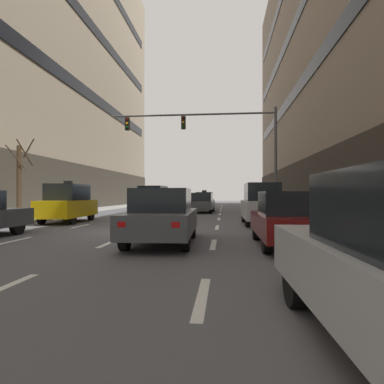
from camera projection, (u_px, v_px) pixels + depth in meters
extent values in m
plane|color=#515156|center=(136.00, 232.00, 13.04)|extent=(120.00, 120.00, 0.00)
cube|color=gray|center=(344.00, 232.00, 12.26)|extent=(3.21, 80.00, 0.14)
cube|color=silver|center=(12.00, 241.00, 10.37)|extent=(0.16, 2.00, 0.01)
cube|color=silver|center=(81.00, 226.00, 15.35)|extent=(0.16, 2.00, 0.01)
cube|color=silver|center=(116.00, 218.00, 20.33)|extent=(0.16, 2.00, 0.01)
cube|color=silver|center=(137.00, 213.00, 25.30)|extent=(0.16, 2.00, 0.01)
cube|color=silver|center=(152.00, 210.00, 30.28)|extent=(0.16, 2.00, 0.01)
cube|color=silver|center=(162.00, 208.00, 35.25)|extent=(0.16, 2.00, 0.01)
cube|color=silver|center=(170.00, 206.00, 40.23)|extent=(0.16, 2.00, 0.01)
cube|color=silver|center=(176.00, 205.00, 45.20)|extent=(0.16, 2.00, 0.01)
cube|color=silver|center=(110.00, 243.00, 10.06)|extent=(0.16, 2.00, 0.01)
cube|color=silver|center=(148.00, 227.00, 15.03)|extent=(0.16, 2.00, 0.01)
cube|color=silver|center=(167.00, 219.00, 20.01)|extent=(0.16, 2.00, 0.01)
cube|color=silver|center=(178.00, 214.00, 24.99)|extent=(0.16, 2.00, 0.01)
cube|color=silver|center=(186.00, 210.00, 29.96)|extent=(0.16, 2.00, 0.01)
cube|color=silver|center=(191.00, 208.00, 34.94)|extent=(0.16, 2.00, 0.01)
cube|color=silver|center=(195.00, 206.00, 39.91)|extent=(0.16, 2.00, 0.01)
cube|color=silver|center=(199.00, 205.00, 44.89)|extent=(0.16, 2.00, 0.01)
cube|color=silver|center=(202.00, 296.00, 4.77)|extent=(0.16, 2.00, 0.01)
cube|color=silver|center=(213.00, 244.00, 9.74)|extent=(0.16, 2.00, 0.01)
cube|color=silver|center=(217.00, 227.00, 14.72)|extent=(0.16, 2.00, 0.01)
cube|color=silver|center=(219.00, 219.00, 19.70)|extent=(0.16, 2.00, 0.01)
cube|color=silver|center=(220.00, 214.00, 24.67)|extent=(0.16, 2.00, 0.01)
cube|color=silver|center=(221.00, 211.00, 29.65)|extent=(0.16, 2.00, 0.01)
cube|color=silver|center=(221.00, 208.00, 34.62)|extent=(0.16, 2.00, 0.01)
cube|color=silver|center=(222.00, 206.00, 39.60)|extent=(0.16, 2.00, 0.01)
cube|color=silver|center=(222.00, 205.00, 44.57)|extent=(0.16, 2.00, 0.01)
cylinder|color=black|center=(18.00, 226.00, 12.08)|extent=(0.23, 0.66, 0.65)
cube|color=white|center=(27.00, 213.00, 12.89)|extent=(0.20, 0.08, 0.14)
cylinder|color=black|center=(197.00, 205.00, 33.91)|extent=(0.25, 0.69, 0.68)
cylinder|color=black|center=(213.00, 205.00, 33.81)|extent=(0.25, 0.69, 0.68)
cylinder|color=black|center=(195.00, 206.00, 31.14)|extent=(0.25, 0.69, 0.68)
cylinder|color=black|center=(213.00, 206.00, 31.04)|extent=(0.25, 0.69, 0.68)
cube|color=yellow|center=(204.00, 203.00, 32.48)|extent=(2.06, 4.59, 0.66)
cube|color=black|center=(204.00, 196.00, 32.28)|extent=(1.72, 2.01, 0.70)
cube|color=white|center=(199.00, 201.00, 34.74)|extent=(0.21, 0.09, 0.14)
cube|color=red|center=(197.00, 202.00, 30.30)|extent=(0.21, 0.09, 0.14)
cube|color=white|center=(211.00, 201.00, 34.65)|extent=(0.21, 0.09, 0.14)
cube|color=red|center=(211.00, 202.00, 30.22)|extent=(0.21, 0.09, 0.14)
cube|color=black|center=(204.00, 191.00, 32.28)|extent=(0.46, 0.22, 0.18)
cylinder|color=black|center=(195.00, 208.00, 28.06)|extent=(0.24, 0.65, 0.65)
cylinder|color=black|center=(213.00, 208.00, 27.85)|extent=(0.24, 0.65, 0.65)
cylinder|color=black|center=(191.00, 209.00, 25.44)|extent=(0.24, 0.65, 0.65)
cylinder|color=black|center=(211.00, 209.00, 25.24)|extent=(0.24, 0.65, 0.65)
cube|color=#474C51|center=(202.00, 205.00, 26.65)|extent=(1.95, 4.36, 0.63)
cube|color=black|center=(202.00, 197.00, 26.46)|extent=(1.63, 1.91, 0.66)
cube|color=white|center=(198.00, 203.00, 28.83)|extent=(0.20, 0.08, 0.14)
cube|color=red|center=(191.00, 204.00, 24.64)|extent=(0.20, 0.08, 0.14)
cube|color=white|center=(212.00, 203.00, 28.66)|extent=(0.20, 0.08, 0.14)
cube|color=red|center=(208.00, 204.00, 24.48)|extent=(0.20, 0.08, 0.14)
cylinder|color=black|center=(148.00, 210.00, 24.55)|extent=(0.24, 0.65, 0.64)
cylinder|color=black|center=(168.00, 210.00, 24.34)|extent=(0.24, 0.65, 0.64)
cylinder|color=black|center=(137.00, 212.00, 21.94)|extent=(0.24, 0.65, 0.64)
cylinder|color=black|center=(160.00, 212.00, 21.73)|extent=(0.24, 0.65, 0.64)
cube|color=navy|center=(153.00, 205.00, 23.14)|extent=(1.95, 4.36, 0.88)
cube|color=black|center=(153.00, 192.00, 23.15)|extent=(1.65, 2.59, 0.88)
cube|color=white|center=(152.00, 202.00, 25.31)|extent=(0.20, 0.09, 0.14)
cube|color=red|center=(136.00, 203.00, 21.14)|extent=(0.20, 0.09, 0.14)
cube|color=white|center=(168.00, 202.00, 25.14)|extent=(0.20, 0.09, 0.14)
cube|color=red|center=(155.00, 203.00, 20.97)|extent=(0.20, 0.09, 0.14)
cylinder|color=black|center=(65.00, 215.00, 18.71)|extent=(0.24, 0.64, 0.63)
cylinder|color=black|center=(91.00, 215.00, 18.63)|extent=(0.24, 0.64, 0.63)
cylinder|color=black|center=(42.00, 218.00, 16.13)|extent=(0.24, 0.64, 0.63)
cylinder|color=black|center=(72.00, 218.00, 16.06)|extent=(0.24, 0.64, 0.63)
cube|color=yellow|center=(68.00, 208.00, 17.39)|extent=(1.96, 4.29, 0.86)
cube|color=black|center=(68.00, 192.00, 17.39)|extent=(1.65, 2.56, 0.86)
cube|color=white|center=(73.00, 204.00, 19.48)|extent=(0.19, 0.09, 0.13)
cube|color=red|center=(37.00, 207.00, 15.36)|extent=(0.19, 0.09, 0.13)
cube|color=white|center=(93.00, 204.00, 19.42)|extent=(0.19, 0.09, 0.13)
cube|color=red|center=(62.00, 207.00, 15.30)|extent=(0.19, 0.09, 0.13)
cube|color=black|center=(68.00, 183.00, 17.40)|extent=(0.43, 0.21, 0.17)
cylinder|color=black|center=(146.00, 227.00, 11.42)|extent=(0.24, 0.68, 0.67)
cylinder|color=black|center=(192.00, 228.00, 11.31)|extent=(0.24, 0.68, 0.67)
cylinder|color=black|center=(125.00, 238.00, 8.69)|extent=(0.24, 0.68, 0.67)
cylinder|color=black|center=(185.00, 238.00, 8.58)|extent=(0.24, 0.68, 0.67)
cube|color=#474C51|center=(163.00, 222.00, 10.00)|extent=(2.01, 4.52, 0.65)
cube|color=black|center=(162.00, 200.00, 9.80)|extent=(1.68, 1.98, 0.69)
cube|color=white|center=(155.00, 214.00, 12.23)|extent=(0.21, 0.09, 0.14)
cube|color=red|center=(122.00, 224.00, 7.86)|extent=(0.21, 0.09, 0.14)
cube|color=white|center=(189.00, 214.00, 12.14)|extent=(0.21, 0.09, 0.14)
cube|color=red|center=(176.00, 225.00, 7.77)|extent=(0.21, 0.09, 0.14)
cylinder|color=black|center=(141.00, 205.00, 35.40)|extent=(0.23, 0.67, 0.67)
cylinder|color=black|center=(156.00, 205.00, 35.25)|extent=(0.23, 0.67, 0.67)
cylinder|color=black|center=(134.00, 206.00, 32.69)|extent=(0.23, 0.67, 0.67)
cylinder|color=black|center=(150.00, 206.00, 32.54)|extent=(0.23, 0.67, 0.67)
cube|color=white|center=(146.00, 202.00, 33.97)|extent=(1.88, 4.45, 0.65)
cube|color=black|center=(145.00, 196.00, 33.78)|extent=(1.62, 1.93, 0.69)
cube|color=white|center=(144.00, 201.00, 36.20)|extent=(0.20, 0.08, 0.14)
cube|color=red|center=(134.00, 202.00, 31.87)|extent=(0.20, 0.08, 0.14)
cube|color=white|center=(156.00, 201.00, 36.08)|extent=(0.20, 0.08, 0.14)
cube|color=red|center=(147.00, 202.00, 31.74)|extent=(0.20, 0.08, 0.14)
cylinder|color=black|center=(296.00, 281.00, 4.34)|extent=(0.25, 0.69, 0.69)
cube|color=white|center=(293.00, 239.00, 5.18)|extent=(0.21, 0.09, 0.15)
cube|color=white|center=(381.00, 239.00, 5.08)|extent=(0.21, 0.09, 0.15)
cylinder|color=black|center=(256.00, 230.00, 10.78)|extent=(0.21, 0.63, 0.63)
cylinder|color=black|center=(304.00, 230.00, 10.64)|extent=(0.21, 0.63, 0.63)
cylinder|color=black|center=(267.00, 241.00, 8.21)|extent=(0.21, 0.63, 0.63)
cylinder|color=black|center=(330.00, 242.00, 8.07)|extent=(0.21, 0.63, 0.63)
cube|color=maroon|center=(288.00, 225.00, 9.43)|extent=(1.79, 4.22, 0.61)
cube|color=black|center=(289.00, 203.00, 9.24)|extent=(1.54, 1.83, 0.65)
cube|color=white|center=(258.00, 216.00, 11.54)|extent=(0.19, 0.08, 0.13)
cube|color=red|center=(278.00, 228.00, 7.43)|extent=(0.19, 0.08, 0.13)
cube|color=white|center=(294.00, 216.00, 11.42)|extent=(0.19, 0.08, 0.13)
cube|color=red|center=(334.00, 229.00, 7.32)|extent=(0.19, 0.08, 0.13)
cylinder|color=black|center=(244.00, 216.00, 17.38)|extent=(0.22, 0.63, 0.63)
cylinder|color=black|center=(273.00, 217.00, 17.25)|extent=(0.22, 0.63, 0.63)
cylinder|color=black|center=(248.00, 220.00, 14.81)|extent=(0.22, 0.63, 0.63)
cylinder|color=black|center=(282.00, 220.00, 14.67)|extent=(0.22, 0.63, 0.63)
cube|color=#B7BABF|center=(261.00, 209.00, 16.03)|extent=(1.81, 4.24, 0.86)
cube|color=black|center=(261.00, 192.00, 16.04)|extent=(1.56, 2.51, 0.86)
cube|color=white|center=(246.00, 205.00, 18.15)|extent=(0.19, 0.08, 0.13)
cube|color=red|center=(253.00, 208.00, 14.03)|extent=(0.19, 0.08, 0.13)
cube|color=white|center=(268.00, 205.00, 18.04)|extent=(0.19, 0.08, 0.13)
cube|color=red|center=(282.00, 208.00, 13.92)|extent=(0.19, 0.08, 0.13)
cylinder|color=#4C4C51|center=(276.00, 161.00, 20.83)|extent=(0.18, 0.18, 6.94)
cylinder|color=#4C4C51|center=(192.00, 115.00, 21.38)|extent=(10.80, 0.12, 0.12)
cube|color=black|center=(183.00, 123.00, 21.43)|extent=(0.28, 0.24, 0.84)
sphere|color=#4B0704|center=(183.00, 118.00, 21.29)|extent=(0.17, 0.17, 0.17)
sphere|color=orange|center=(183.00, 122.00, 21.29)|extent=(0.17, 0.17, 0.17)
sphere|color=#073E10|center=(183.00, 126.00, 21.29)|extent=(0.17, 0.17, 0.17)
cube|color=black|center=(127.00, 124.00, 21.80)|extent=(0.28, 0.24, 0.84)
sphere|color=#4B0704|center=(127.00, 120.00, 21.67)|extent=(0.17, 0.17, 0.17)
sphere|color=orange|center=(127.00, 124.00, 21.66)|extent=(0.17, 0.17, 0.17)
sphere|color=#073E10|center=(127.00, 127.00, 21.66)|extent=(0.17, 0.17, 0.17)
cylinder|color=#4C3823|center=(19.00, 182.00, 17.87)|extent=(0.25, 0.25, 4.03)
cylinder|color=#42301E|center=(25.00, 153.00, 17.65)|extent=(0.45, 0.97, 1.40)
cylinder|color=#42301E|center=(15.00, 157.00, 17.38)|extent=(1.03, 0.28, 1.29)
cylinder|color=#42301E|center=(29.00, 148.00, 18.32)|extent=(1.01, 0.61, 1.01)
cylinder|color=black|center=(295.00, 208.00, 23.22)|extent=(0.13, 0.13, 0.78)
cylinder|color=black|center=(297.00, 208.00, 23.27)|extent=(0.13, 0.13, 0.78)
cube|color=black|center=(296.00, 198.00, 23.25)|extent=(0.39, 0.31, 0.55)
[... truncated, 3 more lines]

